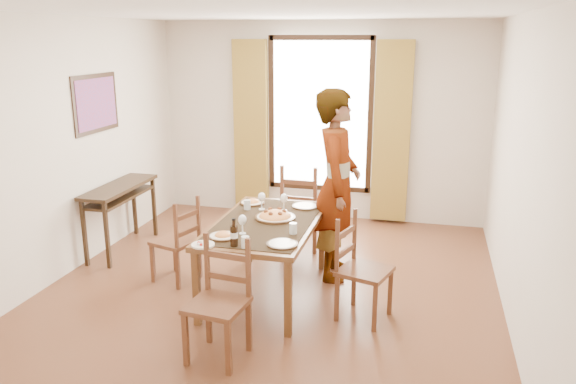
% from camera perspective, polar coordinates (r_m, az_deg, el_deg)
% --- Properties ---
extents(ground, '(5.00, 5.00, 0.00)m').
position_cam_1_polar(ground, '(5.84, -1.65, -9.70)').
color(ground, '#4D2618').
rests_on(ground, ground).
extents(room_shell, '(4.60, 5.10, 2.74)m').
position_cam_1_polar(room_shell, '(5.48, -1.45, 5.62)').
color(room_shell, beige).
rests_on(room_shell, ground).
extents(console_table, '(0.38, 1.20, 0.80)m').
position_cam_1_polar(console_table, '(6.90, -16.73, -0.28)').
color(console_table, black).
rests_on(console_table, ground).
extents(dining_table, '(0.95, 1.63, 0.76)m').
position_cam_1_polar(dining_table, '(5.46, -2.27, -3.70)').
color(dining_table, brown).
rests_on(dining_table, ground).
extents(chair_west, '(0.50, 0.50, 0.91)m').
position_cam_1_polar(chair_west, '(5.95, -11.14, -5.06)').
color(chair_west, brown).
rests_on(chair_west, ground).
extents(chair_north, '(0.48, 0.48, 1.05)m').
position_cam_1_polar(chair_north, '(6.72, 1.45, -1.75)').
color(chair_north, brown).
rests_on(chair_north, ground).
extents(chair_south, '(0.48, 0.48, 0.97)m').
position_cam_1_polar(chair_south, '(4.54, -7.01, -11.24)').
color(chair_south, brown).
rests_on(chair_south, ground).
extents(chair_east, '(0.53, 0.53, 0.96)m').
position_cam_1_polar(chair_east, '(5.14, 7.44, -7.98)').
color(chair_east, brown).
rests_on(chair_east, ground).
extents(man, '(0.78, 0.56, 1.99)m').
position_cam_1_polar(man, '(5.83, 5.00, 0.66)').
color(man, '#919399').
rests_on(man, ground).
extents(plate_sw, '(0.27, 0.27, 0.05)m').
position_cam_1_polar(plate_sw, '(5.05, -6.62, -4.31)').
color(plate_sw, silver).
rests_on(plate_sw, dining_table).
extents(plate_se, '(0.27, 0.27, 0.05)m').
position_cam_1_polar(plate_se, '(4.83, -0.60, -5.12)').
color(plate_se, silver).
rests_on(plate_se, dining_table).
extents(plate_nw, '(0.27, 0.27, 0.05)m').
position_cam_1_polar(plate_nw, '(6.02, -3.64, -0.94)').
color(plate_nw, silver).
rests_on(plate_nw, dining_table).
extents(plate_ne, '(0.27, 0.27, 0.05)m').
position_cam_1_polar(plate_ne, '(5.89, 1.75, -1.29)').
color(plate_ne, silver).
rests_on(plate_ne, dining_table).
extents(pasta_platter, '(0.40, 0.40, 0.10)m').
position_cam_1_polar(pasta_platter, '(5.51, -1.32, -2.24)').
color(pasta_platter, '#B63017').
rests_on(pasta_platter, dining_table).
extents(caprese_plate, '(0.20, 0.20, 0.04)m').
position_cam_1_polar(caprese_plate, '(4.87, -8.64, -5.20)').
color(caprese_plate, silver).
rests_on(caprese_plate, dining_table).
extents(wine_glass_a, '(0.08, 0.08, 0.18)m').
position_cam_1_polar(wine_glass_a, '(5.09, -4.65, -3.29)').
color(wine_glass_a, white).
rests_on(wine_glass_a, dining_table).
extents(wine_glass_b, '(0.08, 0.08, 0.18)m').
position_cam_1_polar(wine_glass_b, '(5.74, -0.42, -1.04)').
color(wine_glass_b, white).
rests_on(wine_glass_b, dining_table).
extents(wine_glass_c, '(0.08, 0.08, 0.18)m').
position_cam_1_polar(wine_glass_c, '(5.79, -2.70, -0.93)').
color(wine_glass_c, white).
rests_on(wine_glass_c, dining_table).
extents(tumbler_a, '(0.07, 0.07, 0.10)m').
position_cam_1_polar(tumbler_a, '(5.10, 0.52, -3.71)').
color(tumbler_a, silver).
rests_on(tumbler_a, dining_table).
extents(tumbler_b, '(0.07, 0.07, 0.10)m').
position_cam_1_polar(tumbler_b, '(5.82, -4.16, -1.29)').
color(tumbler_b, silver).
rests_on(tumbler_b, dining_table).
extents(tumbler_c, '(0.07, 0.07, 0.10)m').
position_cam_1_polar(tumbler_c, '(4.78, -4.37, -5.09)').
color(tumbler_c, silver).
rests_on(tumbler_c, dining_table).
extents(wine_bottle, '(0.07, 0.07, 0.25)m').
position_cam_1_polar(wine_bottle, '(4.80, -5.52, -4.09)').
color(wine_bottle, black).
rests_on(wine_bottle, dining_table).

